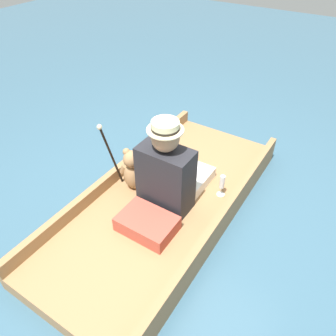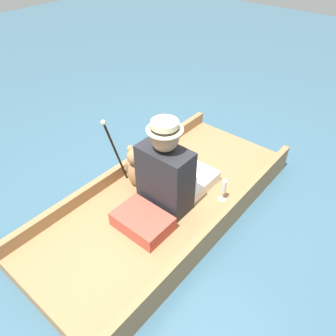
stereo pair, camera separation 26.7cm
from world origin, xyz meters
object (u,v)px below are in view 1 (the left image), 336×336
Objects in this scene: seated_person at (170,172)px; teddy_bear at (133,171)px; walking_cane at (109,151)px; wine_glass at (222,183)px.

teddy_bear is (-0.37, -0.04, -0.11)m from seated_person.
walking_cane is at bearing -142.15° from teddy_bear.
seated_person is 3.82× the size of wine_glass.
seated_person is 1.15× the size of walking_cane.
walking_cane is at bearing -152.47° from wine_glass.
teddy_bear is at bearing 37.85° from walking_cane.
seated_person reaches higher than teddy_bear.
teddy_bear is 0.30m from walking_cane.
seated_person is 0.55m from walking_cane.
seated_person is 1.98× the size of teddy_bear.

